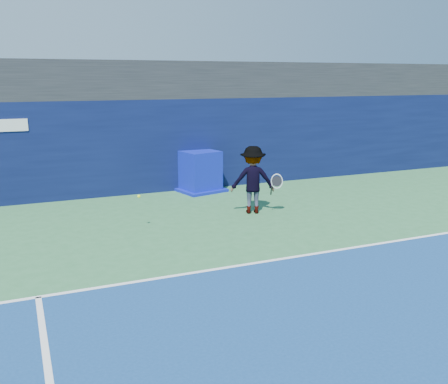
{
  "coord_description": "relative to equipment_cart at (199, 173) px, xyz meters",
  "views": [
    {
      "loc": [
        -5.14,
        -5.53,
        3.67
      ],
      "look_at": [
        -0.62,
        5.2,
        1.0
      ],
      "focal_mm": 40.0,
      "sensor_mm": 36.0,
      "label": 1
    }
  ],
  "objects": [
    {
      "name": "baseline",
      "position": [
        -0.4,
        -6.71,
        -0.6
      ],
      "size": [
        24.0,
        0.1,
        0.01
      ],
      "primitive_type": "cube",
      "color": "white",
      "rests_on": "ground"
    },
    {
      "name": "tennis_ball",
      "position": [
        -2.85,
        -3.48,
        0.23
      ],
      "size": [
        0.08,
        0.08,
        0.08
      ],
      "color": "#F8FA1B",
      "rests_on": "ground"
    },
    {
      "name": "stadium_band",
      "position": [
        -0.4,
        1.79,
        2.99
      ],
      "size": [
        36.0,
        3.0,
        1.2
      ],
      "primitive_type": "cube",
      "color": "black",
      "rests_on": "back_wall_assembly"
    },
    {
      "name": "ground",
      "position": [
        -0.4,
        -9.71,
        -0.61
      ],
      "size": [
        80.0,
        80.0,
        0.0
      ],
      "primitive_type": "plane",
      "color": "#316D3E",
      "rests_on": "ground"
    },
    {
      "name": "tennis_player",
      "position": [
        0.41,
        -3.16,
        0.32
      ],
      "size": [
        1.45,
        1.07,
        1.87
      ],
      "color": "silver",
      "rests_on": "ground"
    },
    {
      "name": "back_wall_assembly",
      "position": [
        -0.4,
        0.79,
        0.89
      ],
      "size": [
        36.0,
        1.03,
        3.0
      ],
      "color": "#0A1138",
      "rests_on": "ground"
    },
    {
      "name": "equipment_cart",
      "position": [
        0.0,
        0.0,
        0.0
      ],
      "size": [
        1.68,
        1.68,
        1.34
      ],
      "color": "#0B16A2",
      "rests_on": "ground"
    }
  ]
}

